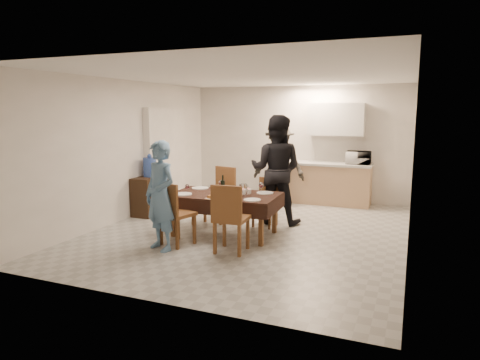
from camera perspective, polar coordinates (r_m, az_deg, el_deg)
The scene contains 33 objects.
floor at distance 7.39m, azimuth 1.54°, elevation -6.74°, with size 5.00×6.00×0.02m, color #A6A6A2.
ceiling at distance 7.13m, azimuth 1.63°, elevation 13.78°, with size 5.00×6.00×0.02m, color white.
wall_back at distance 10.00m, azimuth 7.67°, elevation 4.92°, with size 5.00×0.02×2.60m, color silver.
wall_front at distance 4.49m, azimuth -12.02°, elevation -0.33°, with size 5.00×0.02×2.60m, color silver.
wall_left at distance 8.36m, azimuth -14.72°, elevation 3.88°, with size 0.02×6.00×2.60m, color silver.
wall_right at distance 6.70m, azimuth 22.06°, elevation 2.28°, with size 0.02×6.00×2.60m, color silver.
stub_partition at distance 9.32m, azimuth -9.84°, elevation 3.02°, with size 0.15×1.40×2.10m, color silver.
kitchen_base_cabinet at distance 9.66m, azimuth 10.52°, elevation -0.50°, with size 2.20×0.60×0.86m, color tan.
kitchen_worktop at distance 9.59m, azimuth 10.60°, elevation 2.18°, with size 2.24×0.64×0.05m, color #BBBCB6.
upper_cabinet at distance 9.61m, azimuth 12.71°, elevation 7.89°, with size 1.20×0.34×0.70m, color silver.
dining_table at distance 7.01m, azimuth -2.10°, elevation -2.13°, with size 1.79×1.09×0.69m.
chair_near_left at distance 6.49m, azimuth -8.80°, elevation -3.65°, with size 0.55×0.56×0.53m.
chair_near_right at distance 6.08m, azimuth -1.50°, elevation -4.22°, with size 0.48×0.48×0.55m.
chair_far_left at distance 7.78m, azimuth -3.14°, elevation -1.31°, with size 0.55×0.55×0.54m.
chair_far_right at distance 7.48m, azimuth 3.17°, elevation -2.45°, with size 0.42×0.42×0.46m.
console at distance 8.66m, azimuth -11.81°, elevation -2.01°, with size 0.41×0.81×0.75m, color black.
water_jug at distance 8.57m, azimuth -11.94°, elevation 1.70°, with size 0.25×0.25×0.38m, color #395CBB.
wine_bottle at distance 7.04m, azimuth -2.31°, elevation -0.56°, with size 0.08×0.08×0.30m, color black, non-canonical shape.
water_pitcher at distance 6.80m, azimuth 0.41°, elevation -1.34°, with size 0.13×0.13×0.20m, color white.
savoury_tart at distance 6.62m, azimuth -2.66°, elevation -2.31°, with size 0.39×0.29×0.05m, color #CD7F3C.
salad_bowl at distance 7.04m, azimuth 0.73°, elevation -1.49°, with size 0.19×0.19×0.08m, color white.
mushroom_dish at distance 7.27m, azimuth -1.55°, elevation -1.31°, with size 0.21×0.21×0.04m, color white.
wine_glass_a at distance 7.01m, azimuth -7.05°, elevation -1.22°, with size 0.08×0.08×0.17m, color white, non-canonical shape.
wine_glass_b at distance 7.01m, azimuth 2.84°, elevation -1.06°, with size 0.09×0.09×0.19m, color white, non-canonical shape.
wine_glass_c at distance 7.33m, azimuth -2.57°, elevation -0.67°, with size 0.08×0.08×0.18m, color white, non-canonical shape.
plate_near_left at distance 7.00m, azimuth -7.59°, elevation -1.87°, with size 0.29×0.29×0.02m, color white.
plate_near_right at distance 6.50m, azimuth 1.64°, elevation -2.66°, with size 0.26×0.26×0.02m, color white.
plate_far_left at distance 7.52m, azimuth -5.33°, elevation -1.07°, with size 0.29×0.29×0.02m, color white.
plate_far_right at distance 7.06m, azimuth 3.35°, elevation -1.73°, with size 0.28×0.28×0.02m, color white.
microwave at distance 9.45m, azimuth 15.51°, elevation 2.89°, with size 0.50×0.34×0.27m, color silver.
person_near at distance 6.33m, azimuth -10.58°, elevation -2.10°, with size 0.59×0.39×1.61m, color #567FA6.
person_far at distance 7.73m, azimuth 4.82°, elevation 1.37°, with size 0.95×0.74×1.96m, color black.
person_kitchen at distance 9.36m, azimuth 5.24°, elevation 2.09°, with size 1.14×0.65×1.76m, color black.
Camera 1 is at (2.50, -6.66, 2.02)m, focal length 32.00 mm.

